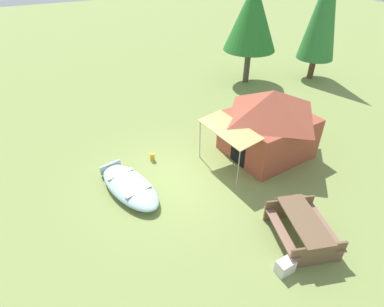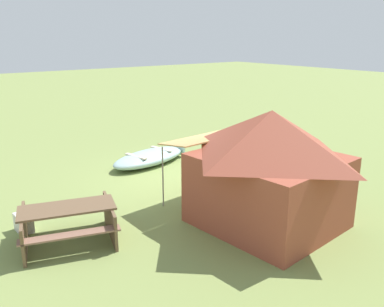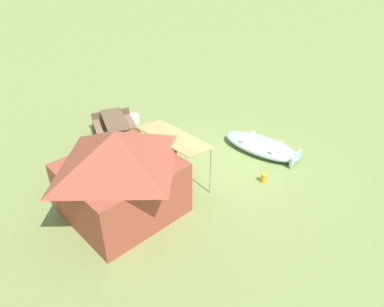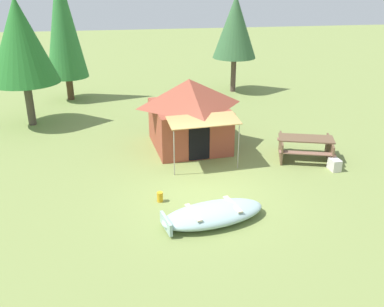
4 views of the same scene
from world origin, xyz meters
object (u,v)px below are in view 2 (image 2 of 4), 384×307
object	(u,v)px
beached_rowboat	(149,157)
canvas_cabin_tent	(269,167)
picnic_table	(68,220)
fuel_can	(204,162)
cooler_box	(24,223)

from	to	relation	value
beached_rowboat	canvas_cabin_tent	bearing A→B (deg)	87.72
beached_rowboat	picnic_table	world-z (taller)	picnic_table
beached_rowboat	fuel_can	world-z (taller)	beached_rowboat
beached_rowboat	cooler_box	distance (m)	5.39
fuel_can	beached_rowboat	bearing A→B (deg)	-45.11
cooler_box	canvas_cabin_tent	bearing A→B (deg)	147.05
beached_rowboat	canvas_cabin_tent	xyz separation A→B (m)	(0.22, 5.48, 1.13)
beached_rowboat	canvas_cabin_tent	size ratio (longest dim) A/B	0.73
cooler_box	fuel_can	xyz separation A→B (m)	(-6.06, -1.23, -0.05)
cooler_box	fuel_can	distance (m)	6.19
fuel_can	canvas_cabin_tent	bearing A→B (deg)	69.92
beached_rowboat	picnic_table	size ratio (longest dim) A/B	1.37
picnic_table	cooler_box	distance (m)	1.28
cooler_box	fuel_can	bearing A→B (deg)	-168.51
canvas_cabin_tent	fuel_can	size ratio (longest dim) A/B	14.02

